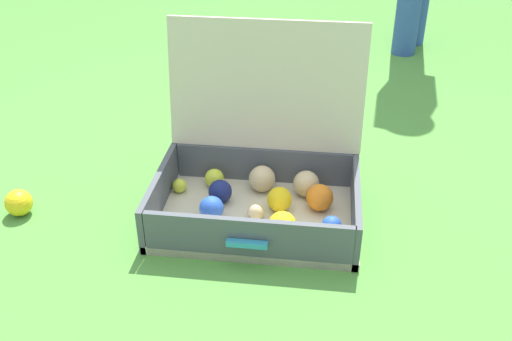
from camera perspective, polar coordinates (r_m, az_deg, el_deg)
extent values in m
plane|color=#4C8C38|center=(1.72, -0.11, -5.82)|extent=(16.00, 16.00, 0.00)
cube|color=beige|center=(1.75, 0.00, -4.56)|extent=(0.60, 0.40, 0.03)
cube|color=#4C5156|center=(1.77, -9.37, -2.30)|extent=(0.02, 0.40, 0.14)
cube|color=#4C5156|center=(1.71, 9.71, -3.64)|extent=(0.02, 0.40, 0.14)
cube|color=#4C5156|center=(1.57, -0.88, -6.90)|extent=(0.56, 0.02, 0.14)
cube|color=#4C5156|center=(1.88, 0.73, 0.26)|extent=(0.56, 0.02, 0.14)
cube|color=beige|center=(1.79, 0.92, 8.26)|extent=(0.60, 0.07, 0.40)
cube|color=teal|center=(1.55, -0.99, -7.18)|extent=(0.11, 0.02, 0.02)
sphere|color=#CCDB38|center=(1.85, -7.50, -1.48)|extent=(0.04, 0.04, 0.04)
sphere|color=orange|center=(1.75, 6.26, -2.65)|extent=(0.08, 0.08, 0.08)
sphere|color=yellow|center=(1.63, 2.60, -5.38)|extent=(0.08, 0.08, 0.08)
sphere|color=#D1B784|center=(1.71, -0.03, -4.04)|extent=(0.05, 0.05, 0.05)
sphere|color=#D1B784|center=(1.83, 0.61, -0.81)|extent=(0.08, 0.08, 0.08)
sphere|color=blue|center=(1.71, -4.38, -3.68)|extent=(0.07, 0.07, 0.07)
sphere|color=blue|center=(1.66, 7.41, -5.39)|extent=(0.06, 0.06, 0.06)
sphere|color=#CCDB38|center=(1.86, -4.10, -0.75)|extent=(0.06, 0.06, 0.06)
sphere|color=yellow|center=(1.74, 2.31, -2.83)|extent=(0.08, 0.08, 0.08)
sphere|color=navy|center=(1.78, -3.53, -2.06)|extent=(0.07, 0.07, 0.07)
sphere|color=#D1B784|center=(1.81, 4.93, -1.28)|extent=(0.08, 0.08, 0.08)
sphere|color=yellow|center=(1.90, -22.21, -2.94)|extent=(0.08, 0.08, 0.08)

